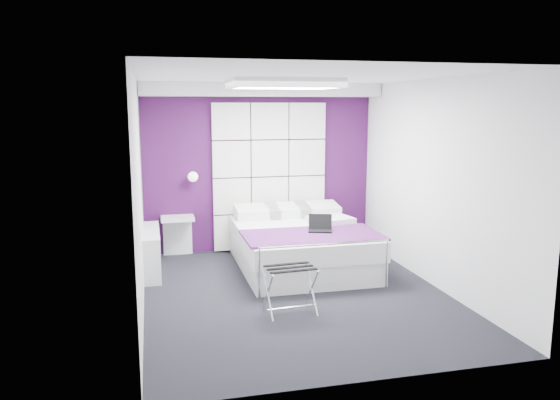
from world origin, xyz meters
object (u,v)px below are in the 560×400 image
wall_lamp (193,176)px  radiator (152,251)px  bed (301,245)px  luggage_rack (290,290)px  laptop (319,227)px  nightstand (177,218)px

wall_lamp → radiator: bearing=-130.1°
bed → luggage_rack: size_ratio=4.07×
radiator → bed: bed is taller
laptop → luggage_rack: bearing=-102.6°
bed → radiator: bearing=173.4°
laptop → radiator: bearing=-178.1°
luggage_rack → bed: bearing=66.4°
bed → laptop: size_ratio=7.00×
radiator → bed: bearing=-6.6°
radiator → luggage_rack: size_ratio=2.26×
radiator → laptop: size_ratio=3.88×
nightstand → luggage_rack: nightstand is taller
bed → luggage_rack: bearing=-109.5°
radiator → luggage_rack: (1.47, -1.86, -0.04)m
wall_lamp → bed: 1.95m
radiator → laptop: 2.31m
nightstand → bed: bearing=-30.1°
radiator → laptop: (2.20, -0.62, 0.37)m
wall_lamp → laptop: wall_lamp is taller
bed → luggage_rack: (-0.57, -1.62, -0.06)m
luggage_rack → nightstand: bearing=108.6°
nightstand → laptop: size_ratio=1.58×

